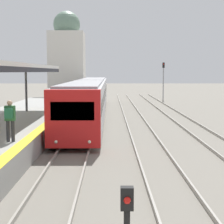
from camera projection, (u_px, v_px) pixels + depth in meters
name	position (u px, v px, depth m)	size (l,w,h in m)	color
person_on_platform	(10.00, 117.00, 14.87)	(0.40, 0.40, 1.66)	#2D2D33
train_near	(90.00, 96.00, 31.87)	(2.57, 29.93, 3.06)	red
signal_mast_far	(163.00, 76.00, 49.59)	(0.28, 0.29, 4.97)	gray
distant_domed_building	(67.00, 59.00, 47.24)	(4.37, 4.37, 11.30)	silver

